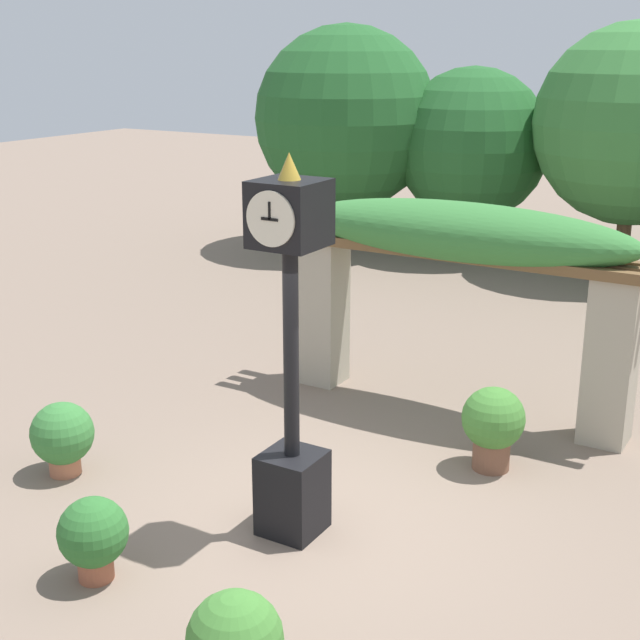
{
  "coord_description": "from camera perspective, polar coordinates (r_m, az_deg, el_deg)",
  "views": [
    {
      "loc": [
        3.83,
        -6.52,
        4.37
      ],
      "look_at": [
        -0.15,
        0.21,
        1.93
      ],
      "focal_mm": 50.0,
      "sensor_mm": 36.0,
      "label": 1
    }
  ],
  "objects": [
    {
      "name": "potted_plant_near_left",
      "position": [
        9.78,
        -16.16,
        -7.12
      ],
      "size": [
        0.66,
        0.66,
        0.8
      ],
      "color": "#B26B4C",
      "rests_on": "ground"
    },
    {
      "name": "pedestal_clock",
      "position": [
        7.88,
        -1.85,
        -2.93
      ],
      "size": [
        0.56,
        0.61,
        3.51
      ],
      "color": "black",
      "rests_on": "ground"
    },
    {
      "name": "ground_plane",
      "position": [
        8.73,
        0.13,
        -12.72
      ],
      "size": [
        60.0,
        60.0,
        0.0
      ],
      "primitive_type": "plane",
      "color": "#7F6B5B"
    },
    {
      "name": "potted_plant_near_right",
      "position": [
        9.66,
        11.01,
        -6.52
      ],
      "size": [
        0.67,
        0.67,
        0.92
      ],
      "color": "brown",
      "rests_on": "ground"
    },
    {
      "name": "potted_plant_far_right",
      "position": [
        7.93,
        -14.31,
        -13.19
      ],
      "size": [
        0.6,
        0.6,
        0.74
      ],
      "color": "#9E563D",
      "rests_on": "ground"
    },
    {
      "name": "tree_line",
      "position": [
        18.0,
        18.19,
        11.35
      ],
      "size": [
        15.03,
        4.62,
        4.81
      ],
      "color": "brown",
      "rests_on": "ground"
    },
    {
      "name": "pergola",
      "position": [
        10.73,
        8.88,
        4.0
      ],
      "size": [
        4.86,
        1.12,
        2.59
      ],
      "color": "#A89E89",
      "rests_on": "ground"
    }
  ]
}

